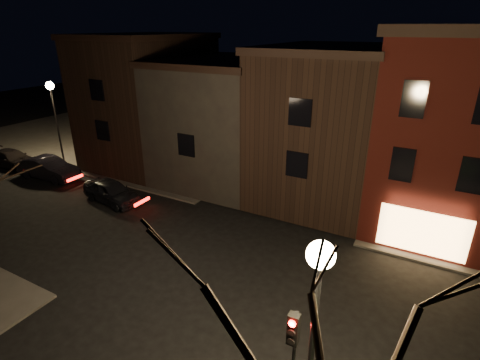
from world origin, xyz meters
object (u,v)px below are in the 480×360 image
at_px(street_lamp_far, 52,100).
at_px(parked_car_b, 48,168).
at_px(parked_car_a, 111,191).
at_px(parked_car_c, 12,159).
at_px(street_lamp_near, 317,300).
at_px(traffic_signal, 293,355).

height_order(street_lamp_far, parked_car_b, street_lamp_far).
bearing_deg(parked_car_a, street_lamp_far, 77.08).
bearing_deg(parked_car_c, street_lamp_far, -51.25).
bearing_deg(street_lamp_far, parked_car_c, -136.80).
xyz_separation_m(street_lamp_near, traffic_signal, (-0.60, 0.49, -2.37)).
distance_m(traffic_signal, parked_car_c, 28.92).
distance_m(street_lamp_near, parked_car_a, 18.88).
bearing_deg(parked_car_c, street_lamp_near, -113.41).
bearing_deg(parked_car_a, parked_car_c, 93.67).
xyz_separation_m(parked_car_b, parked_car_c, (-4.79, 0.17, -0.12)).
bearing_deg(parked_car_c, parked_car_b, -96.47).
height_order(street_lamp_near, traffic_signal, street_lamp_near).
xyz_separation_m(street_lamp_near, parked_car_b, (-23.18, 9.44, -4.37)).
bearing_deg(parked_car_b, street_lamp_near, -116.83).
bearing_deg(parked_car_b, parked_car_c, 83.29).
relative_size(street_lamp_near, street_lamp_far, 1.00).
height_order(parked_car_a, parked_car_b, parked_car_b).
bearing_deg(parked_car_a, street_lamp_near, -111.14).
relative_size(street_lamp_near, parked_car_a, 1.51).
relative_size(parked_car_a, parked_car_b, 0.87).
height_order(parked_car_b, parked_car_c, parked_car_b).
bearing_deg(traffic_signal, parked_car_b, 158.39).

